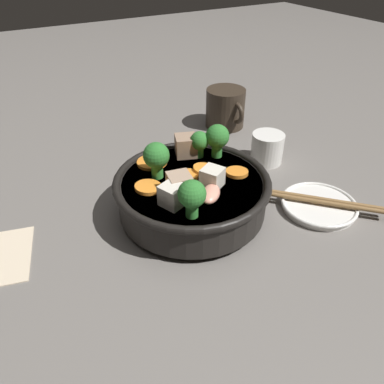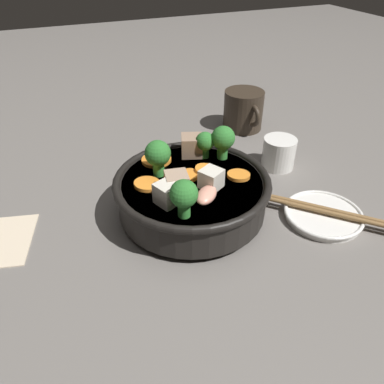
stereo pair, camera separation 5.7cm
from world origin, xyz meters
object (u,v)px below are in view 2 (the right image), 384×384
object	(u,v)px
tea_cup	(279,153)
chopsticks_pair	(324,210)
dark_mug	(244,110)
stirfry_bowl	(192,190)
side_saucer	(323,215)

from	to	relation	value
tea_cup	chopsticks_pair	xyz separation A→B (m)	(0.16, -0.02, -0.01)
tea_cup	dark_mug	xyz separation A→B (m)	(-0.17, 0.02, 0.01)
stirfry_bowl	side_saucer	size ratio (longest dim) A/B	1.96
side_saucer	tea_cup	bearing A→B (deg)	172.47
side_saucer	chopsticks_pair	size ratio (longest dim) A/B	0.78
stirfry_bowl	side_saucer	distance (m)	0.21
side_saucer	chopsticks_pair	world-z (taller)	chopsticks_pair
side_saucer	tea_cup	size ratio (longest dim) A/B	1.99
dark_mug	chopsticks_pair	size ratio (longest dim) A/B	0.71
stirfry_bowl	side_saucer	xyz separation A→B (m)	(0.09, 0.18, -0.04)
stirfry_bowl	dark_mug	bearing A→B (deg)	137.06
stirfry_bowl	chopsticks_pair	bearing A→B (deg)	63.34
tea_cup	dark_mug	size ratio (longest dim) A/B	0.55
tea_cup	chopsticks_pair	distance (m)	0.16
side_saucer	dark_mug	world-z (taller)	dark_mug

